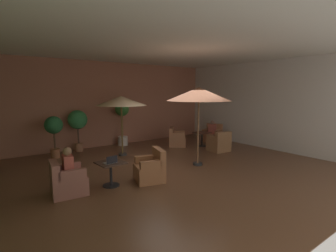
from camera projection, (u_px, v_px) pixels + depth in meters
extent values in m
cube|color=brown|center=(176.00, 168.00, 8.18)|extent=(9.92, 9.24, 0.02)
cube|color=#A4654E|center=(115.00, 104.00, 11.59)|extent=(9.92, 0.08, 3.75)
cube|color=silver|center=(267.00, 105.00, 10.79)|extent=(0.08, 9.24, 3.75)
cube|color=silver|center=(177.00, 48.00, 7.66)|extent=(9.92, 9.24, 0.06)
cylinder|color=black|center=(111.00, 185.00, 6.63)|extent=(0.44, 0.44, 0.02)
cylinder|color=black|center=(111.00, 175.00, 6.59)|extent=(0.07, 0.07, 0.60)
cube|color=#3C291F|center=(111.00, 163.00, 6.55)|extent=(0.71, 0.71, 0.03)
cube|color=#93574B|center=(69.00, 185.00, 6.08)|extent=(0.85, 0.81, 0.45)
cube|color=#93574B|center=(54.00, 170.00, 5.87)|extent=(0.24, 0.75, 0.38)
cube|color=#93574B|center=(68.00, 168.00, 6.32)|extent=(0.62, 0.18, 0.23)
cube|color=#93574B|center=(73.00, 175.00, 5.79)|extent=(0.62, 0.18, 0.23)
cube|color=#985E3A|center=(149.00, 173.00, 6.96)|extent=(0.91, 0.92, 0.45)
cube|color=#985E3A|center=(159.00, 156.00, 7.00)|extent=(0.36, 0.77, 0.44)
cube|color=#985E3A|center=(151.00, 165.00, 6.63)|extent=(0.59, 0.30, 0.20)
cube|color=#985E3A|center=(145.00, 159.00, 7.19)|extent=(0.59, 0.30, 0.20)
cylinder|color=black|center=(202.00, 146.00, 11.39)|extent=(0.40, 0.40, 0.02)
cylinder|color=black|center=(202.00, 140.00, 11.35)|extent=(0.07, 0.07, 0.60)
cube|color=#46251B|center=(202.00, 133.00, 11.31)|extent=(0.66, 0.66, 0.03)
cube|color=#9C6342|center=(178.00, 141.00, 11.45)|extent=(1.06, 1.07, 0.42)
cube|color=#9C6342|center=(172.00, 132.00, 11.41)|extent=(0.63, 0.70, 0.42)
cube|color=#9C6342|center=(179.00, 133.00, 11.72)|extent=(0.52, 0.48, 0.23)
cube|color=#9C6342|center=(178.00, 135.00, 11.08)|extent=(0.52, 0.48, 0.23)
cube|color=#926441|center=(219.00, 146.00, 10.44)|extent=(0.82, 0.78, 0.45)
cube|color=#926441|center=(224.00, 137.00, 10.14)|extent=(0.77, 0.22, 0.38)
cube|color=#926441|center=(212.00, 138.00, 10.26)|extent=(0.19, 0.57, 0.21)
cube|color=#926441|center=(224.00, 137.00, 10.58)|extent=(0.19, 0.57, 0.21)
cube|color=#A16745|center=(212.00, 138.00, 12.26)|extent=(0.94, 0.99, 0.43)
cube|color=#A16745|center=(215.00, 128.00, 12.43)|extent=(0.42, 0.80, 0.45)
cube|color=#A16745|center=(218.00, 132.00, 12.00)|extent=(0.57, 0.32, 0.19)
cube|color=#A16745|center=(206.00, 131.00, 12.36)|extent=(0.57, 0.32, 0.19)
cylinder|color=#2D2D2D|center=(198.00, 164.00, 8.50)|extent=(0.32, 0.32, 0.08)
cylinder|color=brown|center=(198.00, 128.00, 8.33)|extent=(0.06, 0.06, 2.54)
cone|color=#A16549|center=(199.00, 94.00, 8.18)|extent=(2.10, 2.10, 0.44)
cylinder|color=#2D2D2D|center=(123.00, 154.00, 9.78)|extent=(0.32, 0.32, 0.08)
cylinder|color=brown|center=(122.00, 127.00, 9.63)|extent=(0.06, 0.06, 2.23)
cone|color=#DDBA8C|center=(121.00, 101.00, 9.49)|extent=(1.91, 1.91, 0.35)
cylinder|color=#A16649|center=(79.00, 147.00, 10.40)|extent=(0.32, 0.32, 0.33)
cylinder|color=brown|center=(78.00, 136.00, 10.34)|extent=(0.06, 0.06, 0.66)
sphere|color=#389150|center=(78.00, 120.00, 10.25)|extent=(0.77, 0.77, 0.77)
cylinder|color=#A96340|center=(55.00, 153.00, 9.34)|extent=(0.33, 0.33, 0.35)
cylinder|color=brown|center=(55.00, 141.00, 9.27)|extent=(0.06, 0.06, 0.62)
sphere|color=#266639|center=(54.00, 125.00, 9.19)|extent=(0.64, 0.64, 0.64)
cylinder|color=silver|center=(123.00, 141.00, 11.54)|extent=(0.45, 0.45, 0.42)
cylinder|color=brown|center=(122.00, 126.00, 11.44)|extent=(0.06, 0.06, 0.98)
sphere|color=#377533|center=(122.00, 109.00, 11.34)|extent=(0.62, 0.62, 0.62)
cube|color=#B34E42|center=(68.00, 166.00, 6.01)|extent=(0.25, 0.40, 0.51)
sphere|color=#836043|center=(67.00, 151.00, 5.97)|extent=(0.20, 0.20, 0.20)
cube|color=#AB5247|center=(212.00, 129.00, 12.20)|extent=(0.34, 0.38, 0.45)
sphere|color=#7F5C4D|center=(212.00, 122.00, 12.15)|extent=(0.18, 0.18, 0.18)
cylinder|color=white|center=(108.00, 160.00, 6.52)|extent=(0.08, 0.08, 0.11)
cube|color=#9EA0A5|center=(110.00, 163.00, 6.49)|extent=(0.33, 0.25, 0.01)
cube|color=black|center=(112.00, 160.00, 6.40)|extent=(0.31, 0.05, 0.19)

